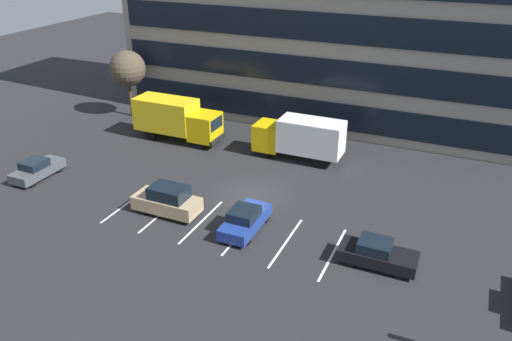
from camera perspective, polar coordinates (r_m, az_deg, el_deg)
name	(u,v)px	position (r m, az deg, el deg)	size (l,w,h in m)	color
ground_plane	(251,196)	(34.53, -0.61, -2.84)	(120.00, 120.00, 0.00)	#262628
lot_markings	(222,226)	(31.25, -3.87, -6.26)	(14.14, 5.40, 0.01)	silver
box_truck_yellow_all	(176,118)	(43.34, -8.93, 5.85)	(7.52, 2.49, 3.48)	yellow
box_truck_yellow	(300,137)	(39.34, 4.93, 3.79)	(7.09, 2.35, 3.29)	yellow
suv_tan	(167,200)	(32.54, -9.88, -3.32)	(4.27, 1.81, 1.93)	tan
sedan_navy	(245,220)	(30.48, -1.21, -5.54)	(1.76, 4.21, 1.51)	navy
sedan_charcoal	(37,169)	(39.92, -23.31, 0.14)	(1.67, 3.98, 1.43)	#474C51
sedan_black	(377,254)	(28.34, 13.41, -9.06)	(4.15, 1.74, 1.49)	black
bare_tree	(127,69)	(49.25, -14.20, 10.98)	(3.32, 3.32, 6.23)	#473323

